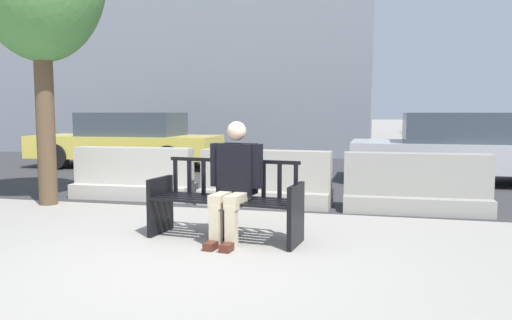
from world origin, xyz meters
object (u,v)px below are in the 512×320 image
at_px(street_bench, 226,204).
at_px(car_taxi_near, 128,140).
at_px(car_sedan_mid, 460,149).
at_px(jersey_barrier_left, 134,178).
at_px(jersey_barrier_centre, 265,183).
at_px(seated_person, 234,179).
at_px(jersey_barrier_right, 416,188).

xyz_separation_m(street_bench, car_taxi_near, (-4.59, 6.47, 0.31)).
height_order(car_taxi_near, car_sedan_mid, car_taxi_near).
xyz_separation_m(jersey_barrier_left, car_sedan_mid, (5.52, 3.16, 0.34)).
bearing_deg(jersey_barrier_left, street_bench, -44.41).
relative_size(jersey_barrier_centre, car_sedan_mid, 0.46).
xyz_separation_m(street_bench, jersey_barrier_left, (-2.25, 2.21, -0.06)).
bearing_deg(street_bench, jersey_barrier_centre, 90.25).
bearing_deg(jersey_barrier_centre, jersey_barrier_left, 177.74).
distance_m(street_bench, jersey_barrier_left, 3.16).
bearing_deg(seated_person, street_bench, 149.07).
xyz_separation_m(seated_person, jersey_barrier_centre, (-0.13, 2.19, -0.35)).
xyz_separation_m(street_bench, jersey_barrier_centre, (-0.01, 2.12, -0.06)).
bearing_deg(street_bench, car_sedan_mid, 58.66).
xyz_separation_m(seated_person, car_taxi_near, (-4.71, 6.54, 0.01)).
distance_m(seated_person, jersey_barrier_left, 3.31).
relative_size(street_bench, jersey_barrier_centre, 0.86).
xyz_separation_m(jersey_barrier_centre, car_sedan_mid, (3.28, 3.25, 0.34)).
relative_size(jersey_barrier_centre, car_taxi_near, 0.42).
bearing_deg(seated_person, jersey_barrier_left, 136.15).
bearing_deg(jersey_barrier_right, jersey_barrier_left, 178.16).
xyz_separation_m(street_bench, jersey_barrier_right, (2.18, 2.07, -0.06)).
xyz_separation_m(jersey_barrier_left, car_taxi_near, (-2.34, 4.26, 0.36)).
distance_m(jersey_barrier_left, car_sedan_mid, 6.37).
xyz_separation_m(seated_person, jersey_barrier_right, (2.06, 2.14, -0.35)).
height_order(seated_person, jersey_barrier_right, seated_person).
bearing_deg(jersey_barrier_right, street_bench, -136.57).
bearing_deg(jersey_barrier_left, car_sedan_mid, 29.78).
bearing_deg(car_sedan_mid, jersey_barrier_centre, -135.26).
height_order(jersey_barrier_left, car_sedan_mid, car_sedan_mid).
xyz_separation_m(jersey_barrier_left, jersey_barrier_right, (4.44, -0.14, 0.00)).
xyz_separation_m(street_bench, car_sedan_mid, (3.27, 5.37, 0.29)).
height_order(street_bench, car_sedan_mid, car_sedan_mid).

